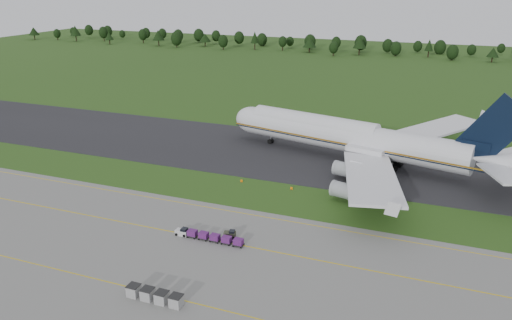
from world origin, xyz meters
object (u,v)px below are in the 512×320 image
at_px(utility_cart, 230,235).
at_px(uld_row, 155,296).
at_px(edge_markers, 291,188).
at_px(aircraft, 355,138).
at_px(baggage_train, 208,236).

relative_size(utility_cart, uld_row, 0.27).
height_order(utility_cart, uld_row, uld_row).
distance_m(uld_row, edge_markers, 47.18).
xyz_separation_m(aircraft, uld_row, (-15.87, -70.65, -5.34)).
height_order(baggage_train, utility_cart, baggage_train).
bearing_deg(aircraft, utility_cart, -105.04).
xyz_separation_m(utility_cart, uld_row, (-2.61, -21.28, 0.31)).
relative_size(aircraft, baggage_train, 5.87).
relative_size(baggage_train, utility_cart, 5.57).
relative_size(baggage_train, uld_row, 1.49).
xyz_separation_m(baggage_train, edge_markers, (7.29, 27.58, -0.52)).
bearing_deg(uld_row, edge_markers, 82.05).
height_order(aircraft, uld_row, aircraft).
xyz_separation_m(aircraft, edge_markers, (-9.35, -23.94, -6.02)).
relative_size(aircraft, utility_cart, 32.74).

